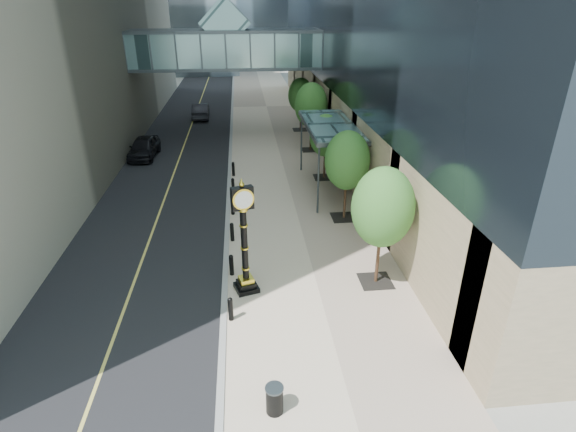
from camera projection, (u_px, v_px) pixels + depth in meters
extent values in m
plane|color=gray|center=(304.00, 333.00, 16.78)|extent=(320.00, 320.00, 0.00)
cube|color=black|center=(198.00, 108.00, 52.00)|extent=(8.00, 180.00, 0.02)
cube|color=#C1AD95|center=(266.00, 107.00, 52.74)|extent=(8.00, 180.00, 0.06)
cube|color=gray|center=(232.00, 107.00, 52.36)|extent=(0.25, 180.00, 0.07)
cube|color=slate|center=(226.00, 49.00, 38.37)|extent=(17.00, 4.00, 3.00)
cube|color=#383F44|center=(227.00, 67.00, 39.00)|extent=(17.00, 4.20, 0.25)
cube|color=#383F44|center=(225.00, 31.00, 37.75)|extent=(17.00, 4.20, 0.25)
cube|color=slate|center=(225.00, 23.00, 37.47)|extent=(4.24, 3.00, 4.24)
cube|color=#383F44|center=(330.00, 126.00, 27.84)|extent=(3.00, 8.00, 0.25)
cube|color=slate|center=(330.00, 124.00, 27.78)|extent=(2.80, 7.80, 0.06)
cylinder|color=#383F44|center=(318.00, 180.00, 25.31)|extent=(0.12, 0.12, 4.20)
cylinder|color=#383F44|center=(301.00, 143.00, 31.95)|extent=(0.12, 0.12, 4.20)
cylinder|color=black|center=(231.00, 310.00, 17.20)|extent=(0.20, 0.20, 0.90)
cylinder|color=black|center=(232.00, 266.00, 20.07)|extent=(0.20, 0.20, 0.90)
cylinder|color=black|center=(232.00, 233.00, 22.94)|extent=(0.20, 0.20, 0.90)
cylinder|color=black|center=(233.00, 207.00, 25.81)|extent=(0.20, 0.20, 0.90)
cylinder|color=black|center=(233.00, 186.00, 28.68)|extent=(0.20, 0.20, 0.90)
cylinder|color=black|center=(233.00, 170.00, 31.55)|extent=(0.20, 0.20, 0.90)
cube|color=black|center=(375.00, 281.00, 19.77)|extent=(1.40, 1.40, 0.02)
cylinder|color=#452D1D|center=(378.00, 254.00, 19.17)|extent=(0.14, 0.14, 2.81)
ellipsoid|color=#346525|center=(383.00, 207.00, 18.23)|extent=(2.58, 2.58, 3.43)
cube|color=black|center=(344.00, 217.00, 25.60)|extent=(1.40, 1.40, 0.02)
cylinder|color=#452D1D|center=(345.00, 196.00, 25.03)|extent=(0.14, 0.14, 2.68)
ellipsoid|color=#346525|center=(347.00, 161.00, 24.13)|extent=(2.45, 2.45, 3.27)
cube|color=black|center=(324.00, 177.00, 31.43)|extent=(1.40, 1.40, 0.02)
cylinder|color=#452D1D|center=(325.00, 161.00, 30.93)|extent=(0.14, 0.14, 2.36)
ellipsoid|color=#346525|center=(325.00, 136.00, 30.14)|extent=(2.16, 2.16, 2.88)
cube|color=black|center=(310.00, 150.00, 37.26)|extent=(1.40, 1.40, 0.02)
cylinder|color=#452D1D|center=(311.00, 133.00, 36.64)|extent=(0.14, 0.14, 2.89)
ellipsoid|color=#346525|center=(311.00, 105.00, 35.68)|extent=(2.65, 2.65, 3.54)
cube|color=black|center=(300.00, 130.00, 43.09)|extent=(1.40, 1.40, 0.02)
cylinder|color=#452D1D|center=(300.00, 116.00, 42.54)|extent=(0.14, 0.14, 2.57)
ellipsoid|color=#346525|center=(301.00, 95.00, 41.68)|extent=(2.36, 2.36, 3.14)
cube|color=black|center=(247.00, 287.00, 19.16)|extent=(1.15, 1.15, 0.21)
cube|color=black|center=(246.00, 283.00, 19.07)|extent=(0.89, 0.89, 0.21)
cube|color=gold|center=(246.00, 279.00, 18.99)|extent=(0.70, 0.70, 0.21)
cylinder|color=black|center=(244.00, 244.00, 18.25)|extent=(0.27, 0.27, 3.18)
cube|color=black|center=(242.00, 198.00, 17.37)|extent=(0.92, 0.55, 0.92)
cylinder|color=white|center=(242.00, 196.00, 17.53)|extent=(0.70, 0.25, 0.72)
cylinder|color=white|center=(242.00, 200.00, 17.20)|extent=(0.70, 0.25, 0.72)
sphere|color=gold|center=(242.00, 185.00, 17.12)|extent=(0.21, 0.21, 0.21)
cylinder|color=black|center=(275.00, 400.00, 13.32)|extent=(0.67, 0.67, 0.90)
imported|color=#B6B2A7|center=(342.00, 172.00, 29.69)|extent=(0.79, 0.63, 1.87)
imported|color=black|center=(144.00, 147.00, 35.34)|extent=(2.14, 4.81, 1.61)
imported|color=black|center=(201.00, 111.00, 47.23)|extent=(1.80, 4.79, 1.56)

